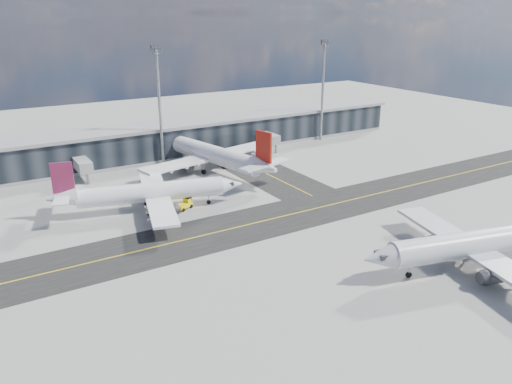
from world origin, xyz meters
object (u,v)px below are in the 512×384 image
airliner_near (484,242)px  service_van (264,150)px  airliner_af (149,193)px  airliner_redtail (213,154)px  baggage_tug (185,204)px

airliner_near → service_van: size_ratio=7.55×
service_van → airliner_near: bearing=-99.4°
airliner_af → service_van: bearing=134.8°
airliner_redtail → service_van: airliner_redtail is taller
airliner_near → service_van: bearing=9.0°
baggage_tug → service_van: bearing=103.4°
airliner_near → service_van: (6.39, 71.40, -3.14)m
baggage_tug → service_van: (35.06, 26.99, -0.34)m
airliner_af → baggage_tug: airliner_af is taller
airliner_redtail → baggage_tug: size_ratio=11.38×
airliner_af → airliner_near: 58.74m
airliner_redtail → airliner_near: (13.03, -63.68, -0.30)m
airliner_redtail → service_van: (19.42, 7.72, -3.44)m
airliner_near → baggage_tug: (-28.67, 44.41, -2.80)m
airliner_af → airliner_near: (34.81, -47.32, 0.27)m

